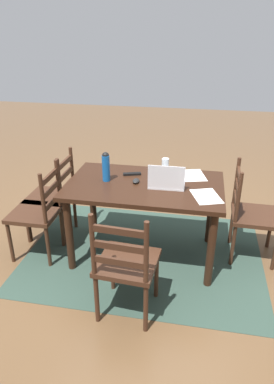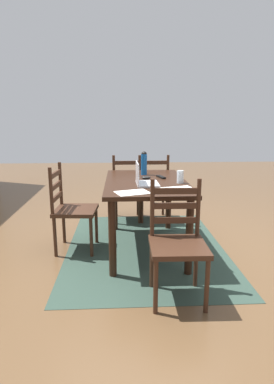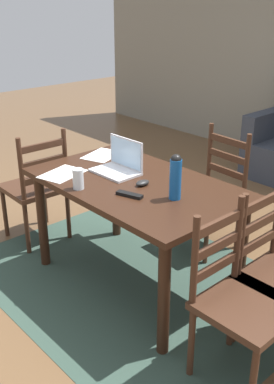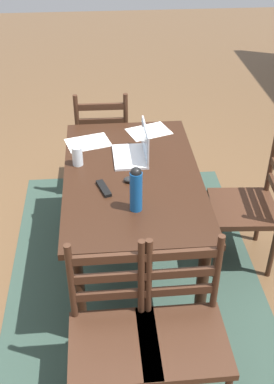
{
  "view_description": "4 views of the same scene",
  "coord_description": "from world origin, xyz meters",
  "views": [
    {
      "loc": [
        -0.47,
        2.85,
        2.07
      ],
      "look_at": [
        0.08,
        -0.02,
        0.67
      ],
      "focal_mm": 32.45,
      "sensor_mm": 36.0,
      "label": 1
    },
    {
      "loc": [
        -3.31,
        0.27,
        1.43
      ],
      "look_at": [
        0.11,
        0.09,
        0.62
      ],
      "focal_mm": 29.49,
      "sensor_mm": 36.0,
      "label": 2
    },
    {
      "loc": [
        2.07,
        -1.84,
        1.89
      ],
      "look_at": [
        -0.08,
        0.09,
        0.64
      ],
      "focal_mm": 42.87,
      "sensor_mm": 36.0,
      "label": 3
    },
    {
      "loc": [
        2.47,
        -0.18,
        2.39
      ],
      "look_at": [
        -0.09,
        0.04,
        0.57
      ],
      "focal_mm": 43.78,
      "sensor_mm": 36.0,
      "label": 4
    }
  ],
  "objects": [
    {
      "name": "chair_left_near",
      "position": [
        -1.0,
        -0.17,
        0.46
      ],
      "size": [
        0.45,
        0.45,
        0.95
      ],
      "color": "#3D2316",
      "rests_on": "ground"
    },
    {
      "name": "paper_stack_right",
      "position": [
        -0.55,
        0.16,
        0.77
      ],
      "size": [
        0.3,
        0.35,
        0.0
      ],
      "primitive_type": "cube",
      "rotation": [
        0.0,
        0.0,
        0.34
      ],
      "color": "white",
      "rests_on": "dining_table"
    },
    {
      "name": "area_rug",
      "position": [
        0.0,
        0.0,
        0.0
      ],
      "size": [
        2.31,
        1.73,
        0.01
      ],
      "primitive_type": "cube",
      "color": "#2D4238",
      "rests_on": "ground"
    },
    {
      "name": "ground_plane",
      "position": [
        0.0,
        0.0,
        0.0
      ],
      "size": [
        14.0,
        14.0,
        0.0
      ],
      "primitive_type": "plane",
      "color": "brown"
    },
    {
      "name": "computer_mouse",
      "position": [
        0.08,
        -0.01,
        0.79
      ],
      "size": [
        0.06,
        0.1,
        0.03
      ],
      "primitive_type": "ellipsoid",
      "rotation": [
        0.0,
        0.0,
        0.0
      ],
      "color": "black",
      "rests_on": "dining_table"
    },
    {
      "name": "drinking_glass",
      "position": [
        -0.15,
        -0.34,
        0.84
      ],
      "size": [
        0.07,
        0.07,
        0.13
      ],
      "primitive_type": "cylinder",
      "color": "silver",
      "rests_on": "dining_table"
    },
    {
      "name": "chair_right_near",
      "position": [
        1.0,
        -0.17,
        0.46
      ],
      "size": [
        0.44,
        0.44,
        0.95
      ],
      "color": "#3D2316",
      "rests_on": "ground"
    },
    {
      "name": "dining_table",
      "position": [
        0.0,
        0.0,
        0.66
      ],
      "size": [
        1.42,
        0.86,
        0.77
      ],
      "color": "black",
      "rests_on": "ground"
    },
    {
      "name": "tv_remote",
      "position": [
        0.16,
        -0.18,
        0.78
      ],
      "size": [
        0.18,
        0.09,
        0.02
      ],
      "primitive_type": "cube",
      "rotation": [
        0.0,
        0.0,
        1.88
      ],
      "color": "black",
      "rests_on": "dining_table"
    },
    {
      "name": "chair_far_head",
      "position": [
        0.0,
        0.8,
        0.46
      ],
      "size": [
        0.47,
        0.47,
        0.95
      ],
      "color": "#3D2316",
      "rests_on": "ground"
    },
    {
      "name": "paper_stack_left",
      "position": [
        -0.43,
        -0.28,
        0.77
      ],
      "size": [
        0.28,
        0.34,
        0.0
      ],
      "primitive_type": "cube",
      "rotation": [
        0.0,
        0.0,
        0.27
      ],
      "color": "white",
      "rests_on": "dining_table"
    },
    {
      "name": "chair_right_far",
      "position": [
        1.0,
        0.17,
        0.46
      ],
      "size": [
        0.44,
        0.44,
        0.95
      ],
      "color": "#3D2316",
      "rests_on": "ground"
    },
    {
      "name": "water_bottle",
      "position": [
        0.36,
        -0.01,
        0.92
      ],
      "size": [
        0.07,
        0.07,
        0.28
      ],
      "color": "#145199",
      "rests_on": "dining_table"
    },
    {
      "name": "laptop",
      "position": [
        -0.2,
        0.04,
        0.83
      ],
      "size": [
        0.32,
        0.23,
        0.23
      ],
      "color": "silver",
      "rests_on": "dining_table"
    }
  ]
}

